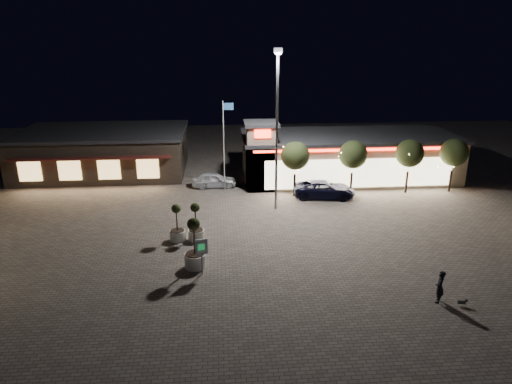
{
  "coord_description": "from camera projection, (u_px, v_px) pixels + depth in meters",
  "views": [
    {
      "loc": [
        -2.44,
        -26.08,
        13.18
      ],
      "look_at": [
        0.24,
        6.0,
        2.14
      ],
      "focal_mm": 32.0,
      "sensor_mm": 36.0,
      "label": 1
    }
  ],
  "objects": [
    {
      "name": "ground",
      "position": [
        260.0,
        254.0,
        29.05
      ],
      "size": [
        90.0,
        90.0,
        0.0
      ],
      "primitive_type": "plane",
      "color": "#73695D",
      "rests_on": "ground"
    },
    {
      "name": "planter_right",
      "position": [
        196.0,
        229.0,
        30.85
      ],
      "size": [
        1.09,
        1.09,
        2.68
      ],
      "color": "white",
      "rests_on": "ground"
    },
    {
      "name": "string_tree_c",
      "position": [
        410.0,
        154.0,
        39.37
      ],
      "size": [
        2.42,
        2.42,
        4.79
      ],
      "color": "#332319",
      "rests_on": "ground"
    },
    {
      "name": "retail_building",
      "position": [
        343.0,
        156.0,
        43.99
      ],
      "size": [
        20.4,
        8.4,
        6.1
      ],
      "color": "tan",
      "rests_on": "ground"
    },
    {
      "name": "white_sedan",
      "position": [
        214.0,
        180.0,
        41.79
      ],
      "size": [
        4.03,
        1.67,
        1.37
      ],
      "primitive_type": "imported",
      "rotation": [
        0.0,
        0.0,
        1.58
      ],
      "color": "silver",
      "rests_on": "ground"
    },
    {
      "name": "floodlight_pole",
      "position": [
        277.0,
        122.0,
        34.47
      ],
      "size": [
        0.6,
        0.4,
        12.38
      ],
      "color": "gray",
      "rests_on": "ground"
    },
    {
      "name": "string_tree_a",
      "position": [
        295.0,
        156.0,
        38.58
      ],
      "size": [
        2.42,
        2.42,
        4.79
      ],
      "color": "#332319",
      "rests_on": "ground"
    },
    {
      "name": "pickup_truck",
      "position": [
        324.0,
        189.0,
        39.08
      ],
      "size": [
        5.51,
        3.1,
        1.45
      ],
      "primitive_type": "imported",
      "rotation": [
        0.0,
        0.0,
        1.43
      ],
      "color": "black",
      "rests_on": "ground"
    },
    {
      "name": "string_tree_d",
      "position": [
        454.0,
        153.0,
        39.68
      ],
      "size": [
        2.42,
        2.42,
        4.79
      ],
      "color": "#332319",
      "rests_on": "ground"
    },
    {
      "name": "planter_left",
      "position": [
        177.0,
        229.0,
        30.75
      ],
      "size": [
        1.07,
        1.07,
        2.63
      ],
      "color": "white",
      "rests_on": "ground"
    },
    {
      "name": "flagpole",
      "position": [
        225.0,
        138.0,
        39.62
      ],
      "size": [
        0.95,
        0.1,
        8.0
      ],
      "color": "white",
      "rests_on": "ground"
    },
    {
      "name": "pedestrian",
      "position": [
        440.0,
        287.0,
        23.57
      ],
      "size": [
        0.71,
        0.78,
        1.78
      ],
      "primitive_type": "imported",
      "rotation": [
        0.0,
        0.0,
        -2.13
      ],
      "color": "black",
      "rests_on": "ground"
    },
    {
      "name": "planter_mid",
      "position": [
        195.0,
        252.0,
        27.15
      ],
      "size": [
        1.29,
        1.29,
        3.18
      ],
      "color": "white",
      "rests_on": "ground"
    },
    {
      "name": "dog",
      "position": [
        463.0,
        301.0,
        23.41
      ],
      "size": [
        0.52,
        0.24,
        0.28
      ],
      "color": "#59514C",
      "rests_on": "ground"
    },
    {
      "name": "restaurant_building",
      "position": [
        104.0,
        151.0,
        46.08
      ],
      "size": [
        16.4,
        11.0,
        4.3
      ],
      "color": "#382D23",
      "rests_on": "ground"
    },
    {
      "name": "string_tree_b",
      "position": [
        353.0,
        155.0,
        38.97
      ],
      "size": [
        2.42,
        2.42,
        4.79
      ],
      "color": "#332319",
      "rests_on": "ground"
    },
    {
      "name": "valet_sign",
      "position": [
        201.0,
        250.0,
        26.18
      ],
      "size": [
        0.72,
        0.22,
        2.21
      ],
      "color": "gray",
      "rests_on": "ground"
    }
  ]
}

